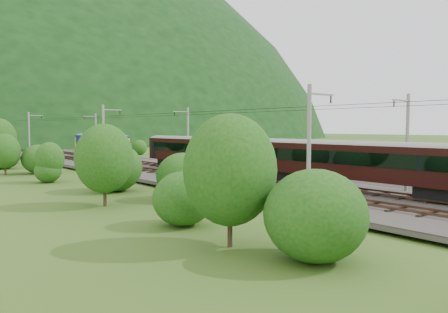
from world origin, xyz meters
TOP-DOWN VIEW (x-y plane):
  - ground at (0.00, 0.00)m, footprint 600.00×600.00m
  - railbed at (0.00, 10.00)m, footprint 14.00×220.00m
  - track_left at (-2.40, 10.00)m, footprint 2.40×220.00m
  - track_right at (2.40, 10.00)m, footprint 2.40×220.00m
  - catenary_left at (-6.12, 32.00)m, footprint 2.54×192.28m
  - catenary_right at (6.12, 32.00)m, footprint 2.54×192.28m
  - overhead_wires at (0.00, 10.00)m, footprint 4.83×198.00m
  - hazard_post_near at (-0.75, 41.68)m, footprint 0.17×0.17m
  - hazard_post_far at (0.60, 60.62)m, footprint 0.15×0.15m
  - signal at (-4.92, 38.98)m, footprint 0.22×0.22m
  - vegetation_left at (-13.47, 17.47)m, footprint 10.08×150.93m
  - vegetation_right at (13.04, 18.68)m, footprint 5.51×101.52m

SIDE VIEW (x-z plane):
  - ground at x=0.00m, z-range 0.00..0.00m
  - railbed at x=0.00m, z-range 0.00..0.30m
  - track_left at x=-2.40m, z-range 0.24..0.51m
  - track_right at x=2.40m, z-range 0.24..0.51m
  - hazard_post_far at x=0.60m, z-range 0.30..1.72m
  - hazard_post_near at x=-0.75m, z-range 0.30..1.92m
  - vegetation_right at x=13.04m, z-range -0.19..2.92m
  - signal at x=-4.92m, z-range 0.47..2.44m
  - vegetation_left at x=-13.47m, z-range -0.99..5.88m
  - catenary_left at x=-6.12m, z-range 0.50..8.50m
  - catenary_right at x=6.12m, z-range 0.50..8.50m
  - overhead_wires at x=0.00m, z-range 7.08..7.12m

